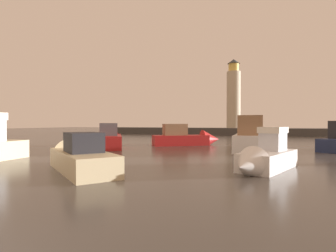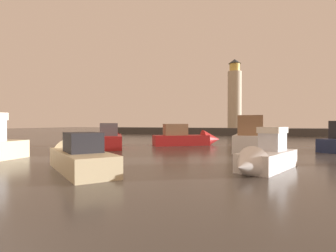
{
  "view_description": "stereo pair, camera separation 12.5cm",
  "coord_description": "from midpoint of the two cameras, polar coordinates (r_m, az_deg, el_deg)",
  "views": [
    {
      "loc": [
        5.65,
        -2.09,
        2.63
      ],
      "look_at": [
        -1.87,
        19.12,
        2.37
      ],
      "focal_mm": 28.72,
      "sensor_mm": 36.0,
      "label": 1
    },
    {
      "loc": [
        5.77,
        -2.05,
        2.63
      ],
      "look_at": [
        -1.87,
        19.12,
        2.37
      ],
      "focal_mm": 28.72,
      "sensor_mm": 36.0,
      "label": 2
    }
  ],
  "objects": [
    {
      "name": "ground_plane",
      "position": [
        31.81,
        9.47,
        -4.1
      ],
      "size": [
        220.0,
        220.0,
        0.0
      ],
      "primitive_type": "plane",
      "color": "#4C4742"
    },
    {
      "name": "breakwater",
      "position": [
        60.6,
        14.44,
        -1.14
      ],
      "size": [
        64.03,
        5.06,
        1.53
      ],
      "primitive_type": "cube",
      "color": "#423F3D",
      "rests_on": "ground_plane"
    },
    {
      "name": "lighthouse",
      "position": [
        60.92,
        14.0,
        6.32
      ],
      "size": [
        2.98,
        2.98,
        15.08
      ],
      "color": "beige",
      "rests_on": "breakwater"
    },
    {
      "name": "motorboat_0",
      "position": [
        15.66,
        19.6,
        -6.43
      ],
      "size": [
        3.88,
        6.36,
        2.74
      ],
      "color": "white",
      "rests_on": "ground_plane"
    },
    {
      "name": "motorboat_2",
      "position": [
        30.44,
        -12.18,
        -2.75
      ],
      "size": [
        6.65,
        8.87,
        3.1
      ],
      "color": "#B21E1E",
      "rests_on": "ground_plane"
    },
    {
      "name": "motorboat_3",
      "position": [
        27.83,
        17.44,
        -2.6
      ],
      "size": [
        2.91,
        9.18,
        3.83
      ],
      "color": "white",
      "rests_on": "ground_plane"
    },
    {
      "name": "motorboat_5",
      "position": [
        16.45,
        -18.7,
        -6.12
      ],
      "size": [
        7.59,
        6.58,
        2.57
      ],
      "color": "beige",
      "rests_on": "ground_plane"
    },
    {
      "name": "motorboat_6",
      "position": [
        32.05,
        4.67,
        -2.55
      ],
      "size": [
        8.11,
        6.26,
        3.01
      ],
      "color": "#B21E1E",
      "rests_on": "ground_plane"
    }
  ]
}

